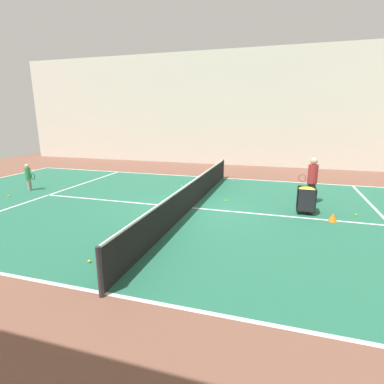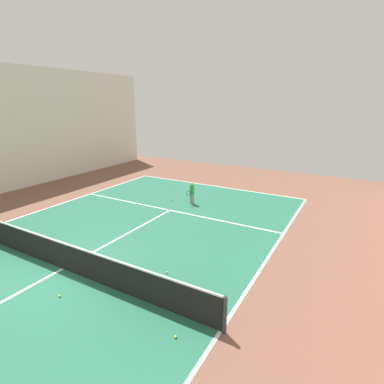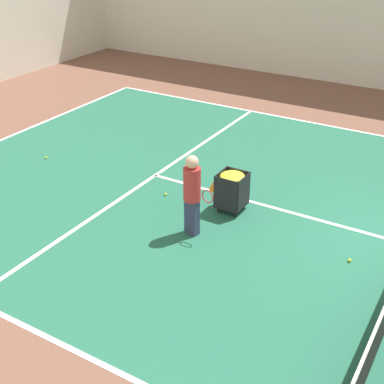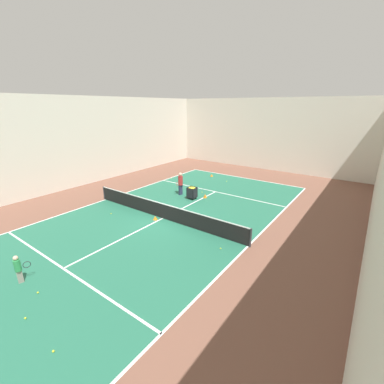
{
  "view_description": "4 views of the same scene",
  "coord_description": "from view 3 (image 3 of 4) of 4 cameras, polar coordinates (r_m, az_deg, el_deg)",
  "views": [
    {
      "loc": [
        10.01,
        3.03,
        3.25
      ],
      "look_at": [
        0.0,
        0.0,
        0.61
      ],
      "focal_mm": 28.0,
      "sensor_mm": 36.0,
      "label": 1
    },
    {
      "loc": [
        -8.02,
        5.47,
        5.29
      ],
      "look_at": [
        -0.47,
        -7.83,
        0.66
      ],
      "focal_mm": 28.0,
      "sensor_mm": 36.0,
      "label": 2
    },
    {
      "loc": [
        -10.01,
        -0.68,
        6.02
      ],
      "look_at": [
        -1.87,
        4.17,
        0.98
      ],
      "focal_mm": 50.0,
      "sensor_mm": 36.0,
      "label": 3
    },
    {
      "loc": [
        10.01,
        -10.75,
        6.67
      ],
      "look_at": [
        -0.58,
        3.92,
        0.54
      ],
      "focal_mm": 24.0,
      "sensor_mm": 36.0,
      "label": 4
    }
  ],
  "objects": [
    {
      "name": "line_baseline_far",
      "position": [
        16.95,
        -18.75,
        5.69
      ],
      "size": [
        11.39,
        0.1,
        0.0
      ],
      "primitive_type": "cube",
      "color": "white",
      "rests_on": "ground"
    },
    {
      "name": "line_service_far",
      "position": [
        13.65,
        -3.94,
        1.79
      ],
      "size": [
        11.39,
        0.1,
        0.0
      ],
      "primitive_type": "cube",
      "color": "white",
      "rests_on": "ground"
    },
    {
      "name": "coach_at_net",
      "position": [
        10.71,
        0.02,
        0.19
      ],
      "size": [
        0.4,
        0.71,
        1.78
      ],
      "rotation": [
        0.0,
        0.0,
        -1.72
      ],
      "color": "#2D3351",
      "rests_on": "ground"
    },
    {
      "name": "ball_cart",
      "position": [
        11.78,
        4.29,
        0.83
      ],
      "size": [
        0.61,
        0.59,
        0.92
      ],
      "color": "black",
      "rests_on": "ground"
    },
    {
      "name": "training_cone_1",
      "position": [
        12.86,
        2.43,
        0.8
      ],
      "size": [
        0.28,
        0.28,
        0.29
      ],
      "primitive_type": "cone",
      "color": "orange",
      "rests_on": "ground"
    },
    {
      "name": "tennis_ball_3",
      "position": [
        12.66,
        -2.83,
        -0.24
      ],
      "size": [
        0.07,
        0.07,
        0.07
      ],
      "primitive_type": "sphere",
      "color": "yellow",
      "rests_on": "ground"
    },
    {
      "name": "tennis_ball_8",
      "position": [
        15.06,
        -15.28,
        3.56
      ],
      "size": [
        0.07,
        0.07,
        0.07
      ],
      "primitive_type": "sphere",
      "color": "yellow",
      "rests_on": "ground"
    },
    {
      "name": "tennis_ball_11",
      "position": [
        10.79,
        16.47,
        -7.01
      ],
      "size": [
        0.07,
        0.07,
        0.07
      ],
      "primitive_type": "sphere",
      "color": "yellow",
      "rests_on": "ground"
    }
  ]
}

